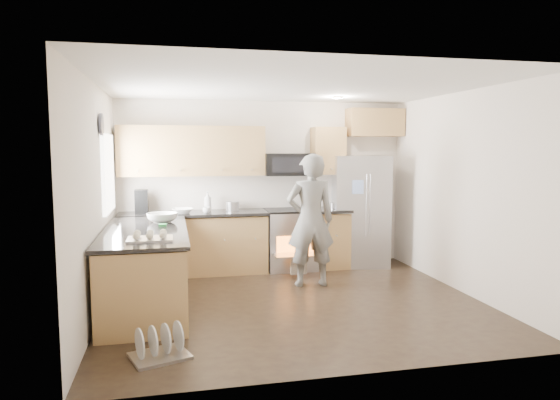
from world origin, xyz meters
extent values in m
plane|color=black|center=(0.00, 0.00, 0.00)|extent=(4.50, 4.50, 0.00)
cube|color=silver|center=(0.00, 2.00, 1.30)|extent=(4.50, 0.04, 2.60)
cube|color=silver|center=(0.00, -2.00, 1.30)|extent=(4.50, 0.04, 2.60)
cube|color=silver|center=(-2.25, 0.00, 1.30)|extent=(0.04, 4.00, 2.60)
cube|color=silver|center=(2.25, 0.00, 1.30)|extent=(0.04, 4.00, 2.60)
cube|color=white|center=(0.00, 0.00, 2.60)|extent=(4.50, 4.00, 0.04)
cube|color=white|center=(-2.23, 1.00, 1.55)|extent=(0.04, 1.00, 1.00)
cylinder|color=#FFE7CC|center=(0.90, 1.10, 2.58)|extent=(0.14, 0.14, 0.02)
cylinder|color=#474754|center=(-2.22, 0.45, 2.15)|extent=(0.03, 0.26, 0.26)
cube|color=#9F743F|center=(-1.12, 1.70, 0.43)|extent=(2.15, 0.60, 0.87)
cube|color=black|center=(-1.12, 1.69, 0.91)|extent=(2.19, 0.64, 0.04)
cube|color=#9F743F|center=(1.00, 1.70, 0.43)|extent=(0.50, 0.60, 0.87)
cube|color=black|center=(1.00, 1.69, 0.91)|extent=(0.54, 0.64, 0.04)
cube|color=#9F743F|center=(-1.12, 1.83, 1.83)|extent=(2.16, 0.33, 0.74)
cube|color=#9F743F|center=(1.00, 1.83, 1.83)|extent=(0.50, 0.33, 0.74)
cube|color=#9F743F|center=(1.78, 1.83, 2.28)|extent=(0.90, 0.33, 0.44)
imported|color=white|center=(-1.28, 1.60, 0.96)|extent=(0.31, 0.31, 0.08)
imported|color=silver|center=(-0.91, 1.78, 1.07)|extent=(0.11, 0.12, 0.30)
imported|color=silver|center=(-0.94, 1.55, 0.97)|extent=(0.11, 0.11, 0.09)
cylinder|color=#B7B7BC|center=(-0.53, 1.80, 0.99)|extent=(0.20, 0.20, 0.13)
cube|color=black|center=(-1.87, 1.73, 1.10)|extent=(0.18, 0.22, 0.35)
cylinder|color=#B7B7BC|center=(1.07, 1.74, 0.97)|extent=(0.11, 0.11, 0.08)
cube|color=#9F743F|center=(-1.75, 0.25, 0.43)|extent=(0.90, 2.30, 0.87)
cube|color=black|center=(-1.75, 0.25, 0.91)|extent=(0.96, 2.36, 0.04)
imported|color=white|center=(-1.56, 0.76, 0.99)|extent=(0.39, 0.39, 0.12)
cube|color=green|center=(-1.55, 0.43, 0.94)|extent=(0.09, 0.07, 0.03)
cube|color=#B7B7BC|center=(-1.66, -0.47, 0.97)|extent=(0.46, 0.35, 0.10)
cube|color=#B7B7BC|center=(0.35, 1.68, 0.45)|extent=(0.76, 0.62, 0.90)
cube|color=black|center=(0.35, 1.68, 0.92)|extent=(0.76, 0.60, 0.03)
cube|color=orange|center=(0.35, 1.36, 0.40)|extent=(0.56, 0.02, 0.34)
cube|color=#B7B7BC|center=(0.35, 1.20, 0.32)|extent=(0.70, 0.34, 0.03)
cube|color=silver|center=(0.35, 1.15, 0.18)|extent=(0.24, 0.03, 0.28)
cube|color=black|center=(0.35, 1.80, 1.62)|extent=(0.76, 0.40, 0.34)
cube|color=#B7B7BC|center=(1.50, 1.70, 0.88)|extent=(0.96, 0.81, 1.75)
cylinder|color=#B7B7BC|center=(1.47, 1.36, 1.00)|extent=(0.02, 0.02, 0.95)
cylinder|color=#B7B7BC|center=(1.53, 1.36, 1.00)|extent=(0.02, 0.02, 0.95)
cube|color=pink|center=(1.69, 1.36, 0.81)|extent=(0.23, 0.05, 0.29)
cube|color=#9AB7F7|center=(1.33, 1.36, 1.29)|extent=(0.17, 0.04, 0.21)
imported|color=gray|center=(0.40, 0.70, 0.90)|extent=(0.67, 0.46, 1.80)
cube|color=#B7B7BC|center=(-1.57, -1.30, 0.01)|extent=(0.59, 0.53, 0.03)
cylinder|color=silver|center=(-1.74, -1.36, 0.17)|extent=(0.10, 0.26, 0.27)
cylinder|color=silver|center=(-1.63, -1.32, 0.17)|extent=(0.10, 0.26, 0.27)
cylinder|color=silver|center=(-1.52, -1.28, 0.17)|extent=(0.10, 0.26, 0.27)
cylinder|color=silver|center=(-1.40, -1.24, 0.17)|extent=(0.10, 0.26, 0.27)
camera|label=1|loc=(-1.44, -5.74, 1.88)|focal=32.00mm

